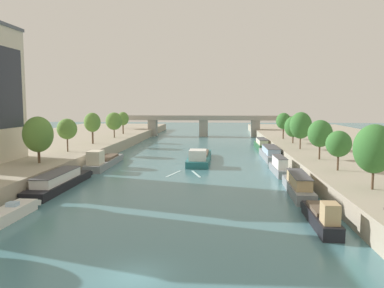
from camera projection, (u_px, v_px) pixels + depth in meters
The scene contains 25 objects.
ground_plane at pixel (135, 276), 25.48m from camera, with size 400.00×400.00×0.00m, color teal.
quay_left at pixel (27, 151), 82.43m from camera, with size 36.00×170.00×2.41m, color #A89E89.
quay_right at pixel (369, 154), 77.37m from camera, with size 36.00×170.00×2.41m, color #A89E89.
barge_midriver at pixel (200, 157), 74.42m from camera, with size 4.13×19.35×3.03m.
wake_behind_barge at pixel (185, 174), 61.94m from camera, with size 5.60×5.89×0.03m.
moored_boat_left_downstream at pixel (0, 218), 36.32m from camera, with size 2.34×11.80×2.24m.
moored_boat_left_far at pixel (59, 181), 51.28m from camera, with size 3.25×16.79×2.34m.
moored_boat_left_second at pixel (104, 161), 68.78m from camera, with size 3.23×16.64×3.43m.
moored_boat_right_midway at pixel (321, 217), 35.54m from camera, with size 1.96×10.07×2.97m.
moored_boat_right_lone at pixel (298, 185), 48.11m from camera, with size 2.69×13.51×2.70m.
moored_boat_right_gap_after at pixel (279, 166), 61.96m from camera, with size 2.01×10.55×2.85m.
moored_boat_right_near at pixel (270, 153), 78.52m from camera, with size 3.07×16.60×2.61m.
moored_boat_right_upstream at pixel (261, 144), 95.69m from camera, with size 2.61×14.63×2.61m.
tree_left_nearest at pixel (38, 134), 57.30m from camera, with size 4.42×4.42×6.95m.
tree_left_far at pixel (67, 129), 70.66m from camera, with size 3.63×3.63×6.09m.
tree_left_by_lamp at pixel (92, 122), 84.41m from camera, with size 3.60×3.60×6.82m.
tree_left_third at pixel (114, 121), 99.14m from camera, with size 4.23×4.23×6.51m.
tree_left_end_of_row at pixel (123, 119), 111.40m from camera, with size 3.36×3.36×6.31m.
tree_right_far at pixel (374, 149), 39.65m from camera, with size 4.15×4.15×6.79m.
tree_right_distant at pixel (339, 144), 50.93m from camera, with size 3.32×3.32×5.31m.
tree_right_second at pixel (320, 134), 61.01m from camera, with size 3.85×3.85×6.27m.
tree_right_end_of_row at pixel (301, 125), 74.55m from camera, with size 4.21×4.21×7.19m.
tree_right_by_lamp at pixel (293, 127), 85.35m from camera, with size 3.83×3.83×5.99m.
tree_right_past_mid at pixel (284, 121), 95.99m from camera, with size 3.67×3.67×6.47m.
bridge_far at pixel (204, 123), 131.38m from camera, with size 59.00×4.40×7.01m.
Camera 1 is at (5.50, -24.08, 11.37)m, focal length 36.12 mm.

